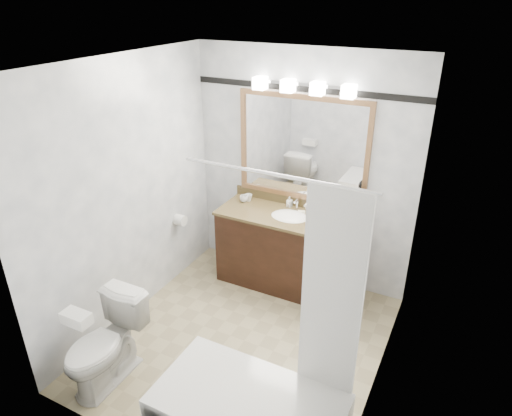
# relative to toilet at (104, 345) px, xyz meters

# --- Properties ---
(room) EXTENTS (2.42, 2.62, 2.52)m
(room) POSITION_rel_toilet_xyz_m (0.79, 0.92, 0.88)
(room) COLOR tan
(room) RESTS_ON ground
(vanity) EXTENTS (1.53, 0.58, 0.97)m
(vanity) POSITION_rel_toilet_xyz_m (0.79, 1.94, 0.07)
(vanity) COLOR black
(vanity) RESTS_ON ground
(mirror) EXTENTS (1.40, 0.04, 1.10)m
(mirror) POSITION_rel_toilet_xyz_m (0.79, 2.20, 1.13)
(mirror) COLOR #9E6F47
(mirror) RESTS_ON room
(vanity_light_bar) EXTENTS (1.02, 0.14, 0.12)m
(vanity_light_bar) POSITION_rel_toilet_xyz_m (0.79, 2.15, 1.76)
(vanity_light_bar) COLOR silver
(vanity_light_bar) RESTS_ON room
(accent_stripe) EXTENTS (2.40, 0.01, 0.06)m
(accent_stripe) POSITION_rel_toilet_xyz_m (0.79, 2.21, 1.73)
(accent_stripe) COLOR black
(accent_stripe) RESTS_ON room
(bathtub) EXTENTS (1.30, 0.75, 1.96)m
(bathtub) POSITION_rel_toilet_xyz_m (1.34, 0.02, -0.09)
(bathtub) COLOR white
(bathtub) RESTS_ON ground
(tp_roll) EXTENTS (0.11, 0.12, 0.12)m
(tp_roll) POSITION_rel_toilet_xyz_m (-0.35, 1.58, 0.33)
(tp_roll) COLOR white
(tp_roll) RESTS_ON room
(toilet) EXTENTS (0.42, 0.73, 0.74)m
(toilet) POSITION_rel_toilet_xyz_m (0.00, 0.00, 0.00)
(toilet) COLOR white
(toilet) RESTS_ON ground
(tissue_box) EXTENTS (0.22, 0.12, 0.09)m
(tissue_box) POSITION_rel_toilet_xyz_m (0.00, -0.20, 0.42)
(tissue_box) COLOR white
(tissue_box) RESTS_ON toilet
(coffee_maker) EXTENTS (0.17, 0.21, 0.32)m
(coffee_maker) POSITION_rel_toilet_xyz_m (1.41, 1.90, 0.64)
(coffee_maker) COLOR black
(coffee_maker) RESTS_ON vanity
(cup_left) EXTENTS (0.12, 0.12, 0.07)m
(cup_left) POSITION_rel_toilet_xyz_m (0.19, 2.04, 0.51)
(cup_left) COLOR white
(cup_left) RESTS_ON vanity
(cup_right) EXTENTS (0.10, 0.10, 0.08)m
(cup_right) POSITION_rel_toilet_xyz_m (0.23, 2.08, 0.52)
(cup_right) COLOR white
(cup_right) RESTS_ON vanity
(soap_bottle_a) EXTENTS (0.05, 0.06, 0.11)m
(soap_bottle_a) POSITION_rel_toilet_xyz_m (0.69, 2.15, 0.53)
(soap_bottle_a) COLOR white
(soap_bottle_a) RESTS_ON vanity
(soap_bar) EXTENTS (0.09, 0.07, 0.02)m
(soap_bar) POSITION_rel_toilet_xyz_m (0.87, 2.05, 0.49)
(soap_bar) COLOR beige
(soap_bar) RESTS_ON vanity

